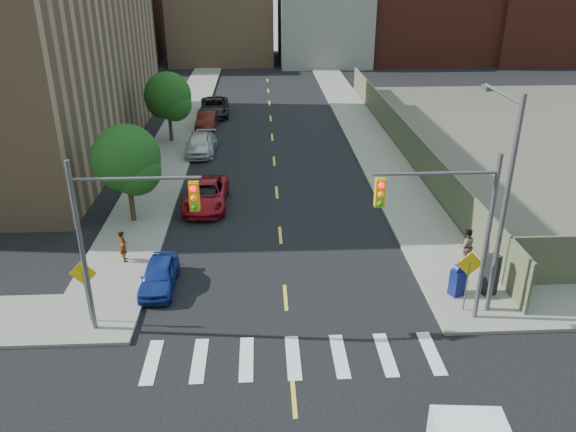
{
  "coord_description": "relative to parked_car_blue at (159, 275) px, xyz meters",
  "views": [
    {
      "loc": [
        -0.9,
        -12.39,
        13.16
      ],
      "look_at": [
        0.31,
        12.04,
        2.0
      ],
      "focal_mm": 35.0,
      "sensor_mm": 36.0,
      "label": 1
    }
  ],
  "objects": [
    {
      "name": "signal_ne",
      "position": [
        11.48,
        -3.11,
        3.91
      ],
      "size": [
        4.59,
        0.3,
        7.0
      ],
      "color": "#59595E",
      "rests_on": "ground"
    },
    {
      "name": "parked_car_grey",
      "position": [
        0.31,
        30.38,
        0.18
      ],
      "size": [
        2.9,
        5.8,
        1.58
      ],
      "primitive_type": "imported",
      "rotation": [
        0.0,
        0.0,
        0.05
      ],
      "color": "black",
      "rests_on": "ground"
    },
    {
      "name": "bg_bldg_center",
      "position": [
        13.5,
        60.89,
        4.39
      ],
      "size": [
        12.0,
        16.0,
        10.0
      ],
      "primitive_type": "cube",
      "color": "gray",
      "rests_on": "ground"
    },
    {
      "name": "parked_car_maroon",
      "position": [
        0.0,
        25.81,
        0.12
      ],
      "size": [
        1.72,
        4.48,
        1.46
      ],
      "primitive_type": "imported",
      "rotation": [
        0.0,
        0.0,
        -0.04
      ],
      "color": "#46150E",
      "rests_on": "ground"
    },
    {
      "name": "warn_sign_nw",
      "position": [
        -2.3,
        -2.61,
        1.38
      ],
      "size": [
        1.06,
        0.06,
        2.83
      ],
      "color": "#59595E",
      "rests_on": "ground"
    },
    {
      "name": "mailbox",
      "position": [
        12.81,
        -1.44,
        0.26
      ],
      "size": [
        0.75,
        0.68,
        1.5
      ],
      "rotation": [
        0.0,
        0.0,
        0.43
      ],
      "color": "navy",
      "rests_on": "sidewalk_ne"
    },
    {
      "name": "sidewalk_ne",
      "position": [
        13.25,
        32.39,
        -0.54
      ],
      "size": [
        3.5,
        73.0,
        0.15
      ],
      "primitive_type": "cube",
      "color": "gray",
      "rests_on": "ground"
    },
    {
      "name": "tree_west_near",
      "position": [
        -2.5,
        6.93,
        2.87
      ],
      "size": [
        3.66,
        3.64,
        5.52
      ],
      "color": "#332114",
      "rests_on": "ground"
    },
    {
      "name": "signal_nw",
      "position": [
        -0.48,
        -3.11,
        3.91
      ],
      "size": [
        4.59,
        0.3,
        7.0
      ],
      "color": "#59595E",
      "rests_on": "ground"
    },
    {
      "name": "bg_bldg_west",
      "position": [
        -16.5,
        60.89,
        5.39
      ],
      "size": [
        14.0,
        18.0,
        12.0
      ],
      "primitive_type": "cube",
      "color": "#592319",
      "rests_on": "ground"
    },
    {
      "name": "fence_north",
      "position": [
        15.1,
        18.89,
        0.64
      ],
      "size": [
        0.12,
        44.0,
        2.5
      ],
      "primitive_type": "cube",
      "color": "#57593E",
      "rests_on": "ground"
    },
    {
      "name": "parked_car_blue",
      "position": [
        0.0,
        0.0,
        0.0
      ],
      "size": [
        1.5,
        3.62,
        1.23
      ],
      "primitive_type": "imported",
      "rotation": [
        0.0,
        0.0,
        -0.01
      ],
      "color": "navy",
      "rests_on": "ground"
    },
    {
      "name": "parked_car_silver",
      "position": [
        0.29,
        19.1,
        0.02
      ],
      "size": [
        1.88,
        4.44,
        1.28
      ],
      "primitive_type": "imported",
      "rotation": [
        0.0,
        0.0,
        -0.02
      ],
      "color": "#989B9F",
      "rests_on": "ground"
    },
    {
      "name": "pedestrian_east",
      "position": [
        14.05,
        1.27,
        0.41
      ],
      "size": [
        0.86,
        0.68,
        1.75
      ],
      "primitive_type": "imported",
      "rotation": [
        0.0,
        0.0,
        3.16
      ],
      "color": "gray",
      "rests_on": "sidewalk_ne"
    },
    {
      "name": "pedestrian_west",
      "position": [
        -1.99,
        2.27,
        0.3
      ],
      "size": [
        0.52,
        0.64,
        1.53
      ],
      "primitive_type": "imported",
      "rotation": [
        0.0,
        0.0,
        1.87
      ],
      "color": "gray",
      "rests_on": "sidewalk_nw"
    },
    {
      "name": "sidewalk_nw",
      "position": [
        -2.25,
        32.39,
        -0.54
      ],
      "size": [
        3.5,
        73.0,
        0.15
      ],
      "primitive_type": "cube",
      "color": "gray",
      "rests_on": "ground"
    },
    {
      "name": "parked_car_red",
      "position": [
        1.3,
        8.95,
        0.13
      ],
      "size": [
        2.52,
        5.36,
        1.48
      ],
      "primitive_type": "imported",
      "rotation": [
        0.0,
        0.0,
        -0.01
      ],
      "color": "maroon",
      "rests_on": "ground"
    },
    {
      "name": "bg_bldg_midwest",
      "position": [
        -0.5,
        62.89,
        6.89
      ],
      "size": [
        14.0,
        16.0,
        15.0
      ],
      "primitive_type": "cube",
      "color": "#8C6B4C",
      "rests_on": "ground"
    },
    {
      "name": "parked_car_black",
      "position": [
        1.3,
        8.73,
        -0.0
      ],
      "size": [
        1.46,
        3.77,
        1.23
      ],
      "primitive_type": "imported",
      "rotation": [
        0.0,
        0.0,
        -0.04
      ],
      "color": "black",
      "rests_on": "ground"
    },
    {
      "name": "bg_bldg_east",
      "position": [
        27.5,
        62.89,
        7.39
      ],
      "size": [
        18.0,
        18.0,
        16.0
      ],
      "primitive_type": "cube",
      "color": "#592319",
      "rests_on": "ground"
    },
    {
      "name": "payphone",
      "position": [
        14.17,
        -1.47,
        0.46
      ],
      "size": [
        0.68,
        0.63,
        1.85
      ],
      "primitive_type": "cube",
      "rotation": [
        0.0,
        0.0,
        0.39
      ],
      "color": "black",
      "rests_on": "sidewalk_ne"
    },
    {
      "name": "streetlight_ne",
      "position": [
        13.7,
        -2.21,
        4.61
      ],
      "size": [
        0.25,
        3.7,
        9.0
      ],
      "color": "#59595E",
      "rests_on": "ground"
    },
    {
      "name": "parked_car_white",
      "position": [
        0.0,
        18.8,
        0.18
      ],
      "size": [
        1.9,
        4.66,
        1.58
      ],
      "primitive_type": "imported",
      "rotation": [
        0.0,
        0.0,
        -0.01
      ],
      "color": "silver",
      "rests_on": "ground"
    },
    {
      "name": "warn_sign_midwest",
      "position": [
        -2.3,
        10.89,
        1.38
      ],
      "size": [
        1.06,
        0.06,
        2.83
      ],
      "color": "#59595E",
      "rests_on": "ground"
    },
    {
      "name": "warn_sign_ne",
      "position": [
        12.7,
        -2.61,
        1.38
      ],
      "size": [
        1.06,
        0.06,
        2.83
      ],
      "color": "#59595E",
      "rests_on": "ground"
    },
    {
      "name": "tree_west_far",
      "position": [
        -2.5,
        21.93,
        2.87
      ],
      "size": [
        3.66,
        3.64,
        5.52
      ],
      "color": "#332114",
      "rests_on": "ground"
    }
  ]
}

